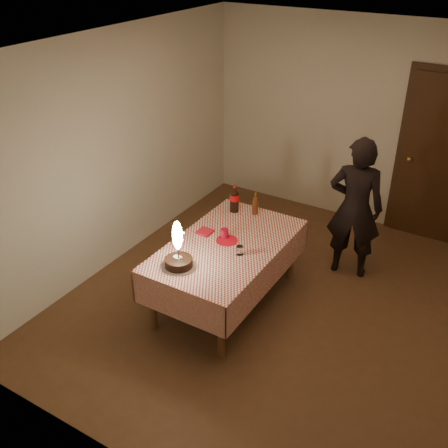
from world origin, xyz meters
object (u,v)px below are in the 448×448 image
Objects in this scene: red_cup at (225,233)px; amber_bottle_left at (255,204)px; cola_bottle at (234,199)px; birthday_cake at (178,255)px; dining_table at (227,252)px; red_plate at (227,240)px; photographer at (355,208)px; clear_cup at (240,250)px.

amber_bottle_left is at bearing 87.93° from red_cup.
birthday_cake is at bearing -85.06° from cola_bottle.
dining_table is 0.12m from red_plate.
dining_table is 3.59× the size of birthday_cake.
photographer is (0.93, 1.13, 0.11)m from red_plate.
amber_bottle_left reaches higher than clear_cup.
red_plate is (-0.03, 0.06, 0.10)m from dining_table.
red_plate is at bearing 76.36° from birthday_cake.
birthday_cake is at bearing -95.46° from amber_bottle_left.
clear_cup is (0.24, -0.15, 0.04)m from red_plate.
cola_bottle is 1.31m from photographer.
dining_table is 17.20× the size of red_cup.
amber_bottle_left is 0.16× the size of photographer.
dining_table is at bearing 72.24° from birthday_cake.
cola_bottle reaches higher than amber_bottle_left.
red_plate is 0.67m from amber_bottle_left.
photographer is (1.08, 1.75, -0.01)m from birthday_cake.
photographer is at bearing 24.61° from cola_bottle.
clear_cup is 0.06× the size of photographer.
cola_bottle is at bearing 113.89° from dining_table.
red_plate is 1.47m from photographer.
birthday_cake is (-0.18, -0.56, 0.22)m from dining_table.
birthday_cake is 1.21m from cola_bottle.
cola_bottle is at bearing -163.89° from amber_bottle_left.
dining_table is at bearing 155.10° from clear_cup.
red_cup reaches higher than red_plate.
clear_cup reaches higher than dining_table.
birthday_cake is 0.30× the size of photographer.
photographer is (1.19, 0.54, -0.04)m from cola_bottle.
photographer is at bearing 47.98° from red_cup.
clear_cup is (0.39, 0.47, -0.08)m from birthday_cake.
clear_cup is 0.28× the size of cola_bottle.
dining_table is 1.51m from photographer.
photographer reaches higher than amber_bottle_left.
cola_bottle reaches higher than red_plate.
red_cup is 0.31× the size of cola_bottle.
dining_table is 0.63m from birthday_cake.
clear_cup is 0.89m from cola_bottle.
red_cup is 0.39× the size of amber_bottle_left.
red_plate is at bearing -66.59° from cola_bottle.
amber_bottle_left is 1.08m from photographer.
photographer is (0.70, 1.28, 0.07)m from clear_cup.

